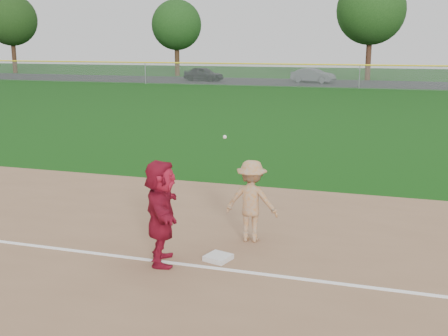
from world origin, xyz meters
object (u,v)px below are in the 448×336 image
(base_runner, at_px, (161,212))
(car_left, at_px, (204,74))
(car_mid, at_px, (313,75))
(first_base, at_px, (218,258))

(base_runner, relative_size, car_left, 0.45)
(car_left, relative_size, car_mid, 0.98)
(first_base, relative_size, car_left, 0.10)
(first_base, distance_m, base_runner, 1.36)
(first_base, bearing_deg, base_runner, -155.94)
(car_left, xyz_separation_m, car_mid, (11.04, 0.90, -0.01))
(base_runner, xyz_separation_m, car_left, (-15.45, 45.87, -0.25))
(base_runner, relative_size, car_mid, 0.45)
(car_mid, bearing_deg, car_left, 109.83)
(car_left, distance_m, car_mid, 11.08)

